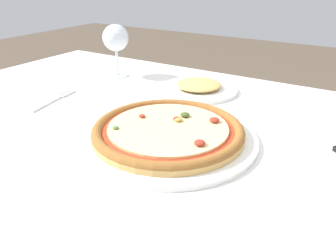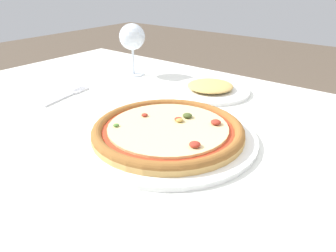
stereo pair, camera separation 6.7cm
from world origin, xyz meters
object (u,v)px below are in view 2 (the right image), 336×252
at_px(fork, 67,96).
at_px(wine_glass_far_left, 132,38).
at_px(side_plate, 210,89).
at_px(dining_table, 158,155).
at_px(pizza_plate, 168,132).

xyz_separation_m(fork, wine_glass_far_left, (-0.00, 0.27, 0.12)).
height_order(wine_glass_far_left, side_plate, wine_glass_far_left).
xyz_separation_m(wine_glass_far_left, side_plate, (0.30, 0.01, -0.11)).
bearing_deg(fork, wine_glass_far_left, 90.18).
bearing_deg(fork, dining_table, 2.83).
bearing_deg(side_plate, pizza_plate, -74.43).
distance_m(dining_table, pizza_plate, 0.13).
height_order(dining_table, fork, fork).
bearing_deg(side_plate, dining_table, -85.52).
height_order(fork, wine_glass_far_left, wine_glass_far_left).
distance_m(dining_table, wine_glass_far_left, 0.45).
distance_m(fork, side_plate, 0.40).
bearing_deg(wine_glass_far_left, side_plate, 1.11).
relative_size(dining_table, side_plate, 6.39).
bearing_deg(wine_glass_far_left, fork, -89.82).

